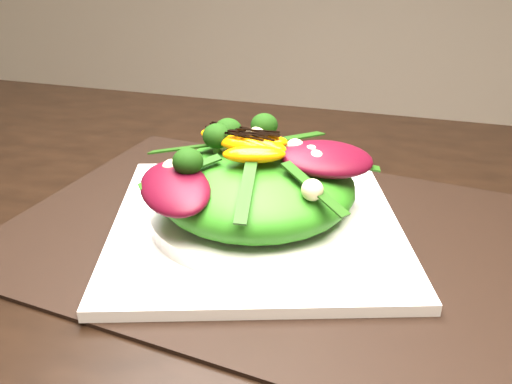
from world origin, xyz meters
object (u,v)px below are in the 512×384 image
(dining_table, at_px, (164,245))
(plate_base, at_px, (256,223))
(orange_segment, at_px, (240,140))
(placemat, at_px, (256,230))
(lettuce_mound, at_px, (256,186))
(salad_bowl, at_px, (256,212))

(dining_table, relative_size, plate_base, 5.54)
(dining_table, xyz_separation_m, plate_base, (0.10, 0.02, 0.03))
(orange_segment, bearing_deg, placemat, -41.32)
(lettuce_mound, bearing_deg, dining_table, -166.52)
(dining_table, height_order, salad_bowl, dining_table)
(salad_bowl, xyz_separation_m, lettuce_mound, (0.00, 0.00, 0.03))
(salad_bowl, xyz_separation_m, orange_segment, (-0.02, 0.02, 0.07))
(salad_bowl, bearing_deg, lettuce_mound, 26.57)
(placemat, distance_m, lettuce_mound, 0.05)
(placemat, distance_m, salad_bowl, 0.02)
(plate_base, height_order, salad_bowl, salad_bowl)
(dining_table, bearing_deg, orange_segment, 30.94)
(dining_table, height_order, plate_base, dining_table)
(orange_segment, bearing_deg, dining_table, -149.06)
(salad_bowl, relative_size, lettuce_mound, 1.09)
(plate_base, distance_m, orange_segment, 0.09)
(dining_table, relative_size, orange_segment, 27.26)
(salad_bowl, distance_m, lettuce_mound, 0.03)
(plate_base, distance_m, lettuce_mound, 0.04)
(placemat, bearing_deg, salad_bowl, -135.00)
(dining_table, bearing_deg, lettuce_mound, 13.48)
(plate_base, relative_size, orange_segment, 4.92)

